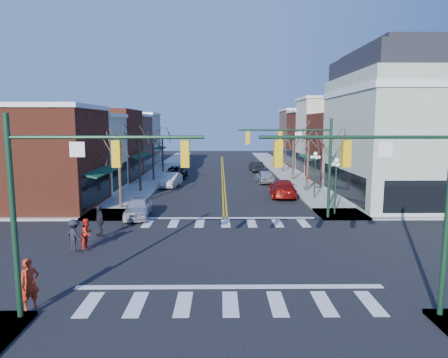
{
  "coord_description": "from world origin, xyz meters",
  "views": [
    {
      "loc": [
        -0.39,
        -20.66,
        6.85
      ],
      "look_at": [
        -0.1,
        8.4,
        2.8
      ],
      "focal_mm": 32.0,
      "sensor_mm": 36.0,
      "label": 1
    }
  ],
  "objects_px": {
    "pedestrian_red_a": "(30,284)",
    "pedestrian_red_b": "(87,233)",
    "car_left_near": "(138,208)",
    "victorian_corner": "(412,126)",
    "pedestrian_dark_b": "(74,235)",
    "lamppost_corner": "(336,176)",
    "car_right_mid": "(265,176)",
    "car_right_near": "(282,188)",
    "pedestrian_dark_a": "(100,221)",
    "car_right_far": "(256,167)",
    "lamppost_midblock": "(315,167)",
    "car_left_far": "(176,172)",
    "car_left_mid": "(171,180)"
  },
  "relations": [
    {
      "from": "pedestrian_red_a",
      "to": "victorian_corner",
      "type": "bearing_deg",
      "value": -1.19
    },
    {
      "from": "car_right_near",
      "to": "pedestrian_dark_a",
      "type": "height_order",
      "value": "pedestrian_dark_a"
    },
    {
      "from": "car_right_far",
      "to": "pedestrian_dark_a",
      "type": "xyz_separation_m",
      "value": [
        -12.42,
        -33.37,
        0.34
      ]
    },
    {
      "from": "car_right_near",
      "to": "pedestrian_red_b",
      "type": "bearing_deg",
      "value": 55.01
    },
    {
      "from": "car_right_near",
      "to": "car_left_far",
      "type": "bearing_deg",
      "value": -44.18
    },
    {
      "from": "victorian_corner",
      "to": "car_left_far",
      "type": "relative_size",
      "value": 2.6
    },
    {
      "from": "car_left_near",
      "to": "victorian_corner",
      "type": "bearing_deg",
      "value": 11.81
    },
    {
      "from": "lamppost_midblock",
      "to": "car_right_mid",
      "type": "height_order",
      "value": "lamppost_midblock"
    },
    {
      "from": "car_left_far",
      "to": "car_right_near",
      "type": "height_order",
      "value": "car_right_near"
    },
    {
      "from": "pedestrian_red_a",
      "to": "pedestrian_red_b",
      "type": "relative_size",
      "value": 1.14
    },
    {
      "from": "car_left_far",
      "to": "pedestrian_red_a",
      "type": "bearing_deg",
      "value": -91.55
    },
    {
      "from": "victorian_corner",
      "to": "car_left_near",
      "type": "distance_m",
      "value": 24.53
    },
    {
      "from": "lamppost_corner",
      "to": "lamppost_midblock",
      "type": "relative_size",
      "value": 1.0
    },
    {
      "from": "car_left_near",
      "to": "pedestrian_dark_b",
      "type": "relative_size",
      "value": 2.59
    },
    {
      "from": "car_left_mid",
      "to": "car_left_near",
      "type": "bearing_deg",
      "value": -84.9
    },
    {
      "from": "victorian_corner",
      "to": "pedestrian_dark_a",
      "type": "distance_m",
      "value": 27.41
    },
    {
      "from": "car_right_mid",
      "to": "pedestrian_red_b",
      "type": "distance_m",
      "value": 27.66
    },
    {
      "from": "pedestrian_red_b",
      "to": "pedestrian_dark_a",
      "type": "relative_size",
      "value": 0.89
    },
    {
      "from": "car_right_far",
      "to": "pedestrian_dark_b",
      "type": "bearing_deg",
      "value": 66.04
    },
    {
      "from": "victorian_corner",
      "to": "pedestrian_red_b",
      "type": "height_order",
      "value": "victorian_corner"
    },
    {
      "from": "lamppost_midblock",
      "to": "car_right_far",
      "type": "relative_size",
      "value": 0.97
    },
    {
      "from": "victorian_corner",
      "to": "car_right_near",
      "type": "bearing_deg",
      "value": 170.9
    },
    {
      "from": "car_right_far",
      "to": "pedestrian_dark_a",
      "type": "relative_size",
      "value": 2.42
    },
    {
      "from": "lamppost_corner",
      "to": "car_right_mid",
      "type": "xyz_separation_m",
      "value": [
        -3.4,
        16.55,
        -2.19
      ]
    },
    {
      "from": "victorian_corner",
      "to": "car_right_far",
      "type": "distance_m",
      "value": 25.28
    },
    {
      "from": "lamppost_corner",
      "to": "car_right_far",
      "type": "distance_m",
      "value": 27.91
    },
    {
      "from": "car_right_near",
      "to": "pedestrian_dark_a",
      "type": "bearing_deg",
      "value": 50.19
    },
    {
      "from": "lamppost_midblock",
      "to": "car_right_far",
      "type": "bearing_deg",
      "value": 99.15
    },
    {
      "from": "lamppost_midblock",
      "to": "pedestrian_red_a",
      "type": "bearing_deg",
      "value": -125.39
    },
    {
      "from": "victorian_corner",
      "to": "car_left_mid",
      "type": "distance_m",
      "value": 24.28
    },
    {
      "from": "pedestrian_red_b",
      "to": "pedestrian_dark_a",
      "type": "height_order",
      "value": "pedestrian_dark_a"
    },
    {
      "from": "car_left_near",
      "to": "car_left_far",
      "type": "distance_m",
      "value": 21.17
    },
    {
      "from": "victorian_corner",
      "to": "pedestrian_dark_a",
      "type": "height_order",
      "value": "victorian_corner"
    },
    {
      "from": "car_left_far",
      "to": "lamppost_corner",
      "type": "bearing_deg",
      "value": -55.0
    },
    {
      "from": "lamppost_midblock",
      "to": "car_right_near",
      "type": "relative_size",
      "value": 0.76
    },
    {
      "from": "car_left_mid",
      "to": "car_left_far",
      "type": "relative_size",
      "value": 0.84
    },
    {
      "from": "victorian_corner",
      "to": "lamppost_midblock",
      "type": "relative_size",
      "value": 3.29
    },
    {
      "from": "pedestrian_dark_b",
      "to": "car_right_far",
      "type": "bearing_deg",
      "value": -73.48
    },
    {
      "from": "car_left_far",
      "to": "car_right_near",
      "type": "distance_m",
      "value": 17.23
    },
    {
      "from": "pedestrian_dark_a",
      "to": "lamppost_midblock",
      "type": "bearing_deg",
      "value": 91.78
    },
    {
      "from": "car_left_near",
      "to": "pedestrian_red_b",
      "type": "distance_m",
      "value": 7.79
    },
    {
      "from": "car_left_near",
      "to": "car_left_mid",
      "type": "bearing_deg",
      "value": 83.32
    },
    {
      "from": "car_left_near",
      "to": "car_right_near",
      "type": "height_order",
      "value": "car_right_near"
    },
    {
      "from": "pedestrian_red_b",
      "to": "pedestrian_dark_b",
      "type": "bearing_deg",
      "value": 143.51
    },
    {
      "from": "lamppost_midblock",
      "to": "pedestrian_dark_a",
      "type": "bearing_deg",
      "value": -142.24
    },
    {
      "from": "lamppost_corner",
      "to": "car_right_near",
      "type": "xyz_separation_m",
      "value": [
        -2.72,
        7.76,
        -2.14
      ]
    },
    {
      "from": "car_right_near",
      "to": "pedestrian_red_a",
      "type": "relative_size",
      "value": 3.02
    },
    {
      "from": "lamppost_corner",
      "to": "lamppost_midblock",
      "type": "xyz_separation_m",
      "value": [
        0.0,
        6.5,
        0.0
      ]
    },
    {
      "from": "lamppost_corner",
      "to": "car_left_near",
      "type": "xyz_separation_m",
      "value": [
        -14.6,
        -0.5,
        -2.21
      ]
    },
    {
      "from": "car_right_near",
      "to": "car_right_far",
      "type": "relative_size",
      "value": 1.27
    }
  ]
}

